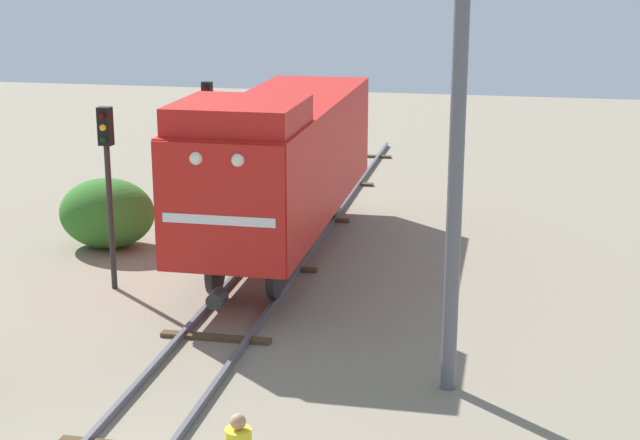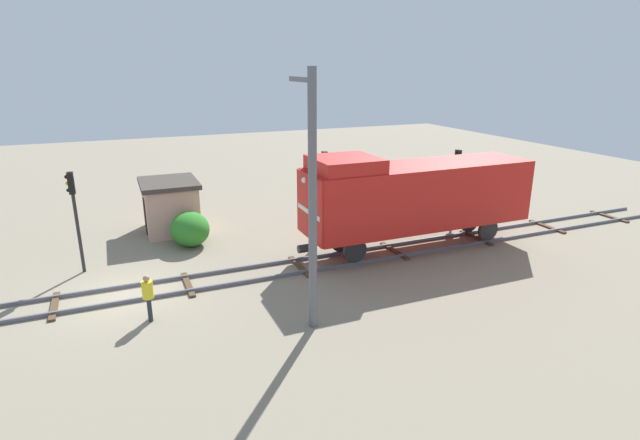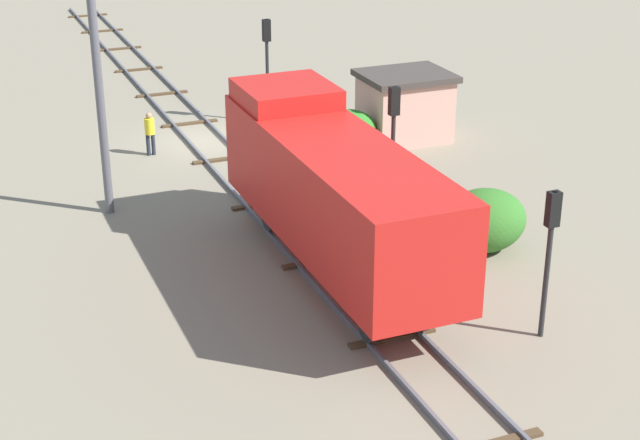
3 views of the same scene
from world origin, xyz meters
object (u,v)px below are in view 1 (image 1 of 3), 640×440
Objects in this scene: traffic_signal_mid at (107,165)px; catenary_mast at (453,153)px; traffic_signal_far at (208,120)px; locomotive at (279,157)px.

catenary_mast is (8.34, -4.06, 1.43)m from traffic_signal_mid.
traffic_signal_mid is 8.32m from traffic_signal_far.
traffic_signal_mid is at bearing -137.20° from locomotive.
traffic_signal_far is 15.13m from catenary_mast.
locomotive is 2.61× the size of traffic_signal_mid.
traffic_signal_mid is 1.12× the size of traffic_signal_far.
locomotive is 8.91m from catenary_mast.
locomotive is 6.30m from traffic_signal_far.
locomotive reaches higher than traffic_signal_mid.
catenary_mast is (4.94, -7.20, 1.74)m from locomotive.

